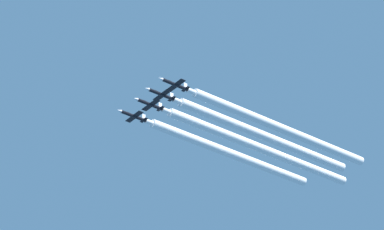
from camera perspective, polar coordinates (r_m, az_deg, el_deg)
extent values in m
cylinder|color=black|center=(361.10, -0.88, 1.55)|extent=(1.12, 9.64, 1.12)
cone|color=silver|center=(358.38, -1.60, 1.85)|extent=(1.06, 1.62, 1.06)
ellipsoid|color=black|center=(360.33, -1.15, 1.72)|extent=(0.61, 2.23, 0.50)
cube|color=black|center=(361.29, -0.81, 1.51)|extent=(8.12, 1.93, 0.12)
cube|color=black|center=(363.26, -0.32, 1.32)|extent=(3.45, 1.12, 0.12)
cube|color=silver|center=(364.00, -0.33, 1.51)|extent=(0.10, 1.32, 1.73)
cylinder|color=black|center=(363.61, -0.23, 1.28)|extent=(0.84, 0.61, 0.84)
cylinder|color=black|center=(367.04, -1.57, 1.05)|extent=(1.12, 9.64, 1.12)
cone|color=silver|center=(364.35, -2.29, 1.34)|extent=(1.06, 1.62, 1.06)
ellipsoid|color=black|center=(366.28, -1.84, 1.22)|extent=(0.61, 2.23, 0.50)
cube|color=black|center=(367.23, -1.51, 1.01)|extent=(8.12, 1.93, 0.12)
cube|color=black|center=(369.17, -1.02, 0.82)|extent=(3.45, 1.12, 0.12)
cube|color=silver|center=(369.90, -1.03, 1.01)|extent=(0.10, 1.32, 1.73)
cylinder|color=black|center=(369.52, -0.93, 0.79)|extent=(0.84, 0.61, 0.84)
cylinder|color=black|center=(372.32, -2.15, 0.54)|extent=(1.12, 9.64, 1.12)
cone|color=silver|center=(369.66, -2.86, 0.82)|extent=(1.06, 1.62, 1.06)
ellipsoid|color=black|center=(371.57, -2.41, 0.71)|extent=(0.61, 2.23, 0.50)
cube|color=black|center=(372.51, -2.09, 0.50)|extent=(8.12, 1.93, 0.12)
cube|color=black|center=(374.43, -1.60, 0.32)|extent=(3.45, 1.12, 0.12)
cube|color=silver|center=(375.15, -1.61, 0.51)|extent=(0.10, 1.32, 1.73)
cylinder|color=black|center=(374.77, -1.51, 0.29)|extent=(0.84, 0.61, 0.84)
cylinder|color=black|center=(377.35, -2.98, -0.05)|extent=(1.12, 9.64, 1.12)
cone|color=silver|center=(374.74, -3.69, 0.22)|extent=(1.06, 1.62, 1.06)
ellipsoid|color=black|center=(376.61, -3.25, 0.11)|extent=(0.61, 2.23, 0.50)
cube|color=black|center=(377.53, -2.92, -0.08)|extent=(8.12, 1.93, 0.12)
cube|color=black|center=(379.42, -2.44, -0.26)|extent=(3.45, 1.12, 0.12)
cube|color=silver|center=(380.13, -2.44, -0.07)|extent=(0.10, 1.32, 1.73)
cylinder|color=black|center=(379.76, -2.35, -0.29)|extent=(0.84, 0.61, 0.84)
cylinder|color=white|center=(380.86, 3.68, -0.33)|extent=(1.62, 64.74, 1.62)
cylinder|color=white|center=(385.29, 4.56, -0.69)|extent=(3.08, 74.45, 3.08)
cylinder|color=white|center=(386.13, 2.87, -0.74)|extent=(1.62, 63.27, 1.62)
cylinder|color=white|center=(390.39, 3.73, -1.09)|extent=(3.08, 72.76, 3.08)
cylinder|color=white|center=(392.77, 2.58, -1.33)|extent=(1.62, 68.97, 1.62)
cylinder|color=white|center=(397.41, 3.51, -1.69)|extent=(3.08, 79.31, 3.08)
cylinder|color=white|center=(394.89, 1.19, -1.66)|extent=(1.62, 59.48, 1.62)
cylinder|color=white|center=(398.77, 2.00, -1.97)|extent=(3.08, 68.40, 3.08)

